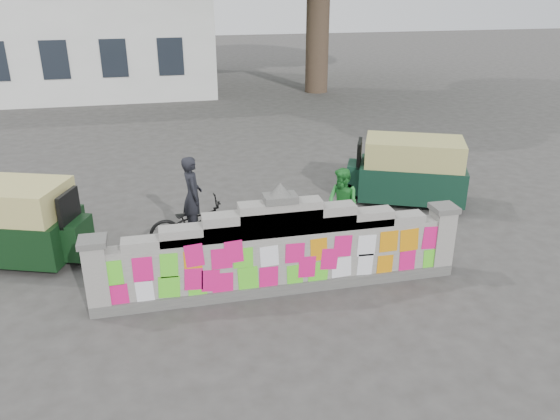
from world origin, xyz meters
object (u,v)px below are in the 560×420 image
at_px(cyclist_rider, 193,207).
at_px(rickshaw_left, 12,221).
at_px(cyclist_bike, 194,222).
at_px(rickshaw_right, 409,170).
at_px(pedestrian, 342,204).

bearing_deg(cyclist_rider, rickshaw_left, 83.76).
distance_m(cyclist_bike, rickshaw_right, 5.41).
bearing_deg(pedestrian, cyclist_bike, -125.94).
bearing_deg(cyclist_bike, rickshaw_left, 83.76).
xyz_separation_m(pedestrian, rickshaw_right, (2.22, 1.53, 0.08)).
bearing_deg(cyclist_rider, cyclist_bike, -0.00).
bearing_deg(cyclist_bike, cyclist_rider, -0.00).
bearing_deg(rickshaw_right, cyclist_bike, 36.40).
bearing_deg(cyclist_rider, pedestrian, -102.21).
relative_size(cyclist_bike, pedestrian, 1.21).
xyz_separation_m(cyclist_rider, rickshaw_left, (-3.42, 0.05, 0.00)).
bearing_deg(cyclist_bike, pedestrian, -102.21).
distance_m(cyclist_rider, pedestrian, 3.08).
distance_m(rickshaw_left, rickshaw_right, 8.77).
height_order(cyclist_rider, rickshaw_right, cyclist_rider).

